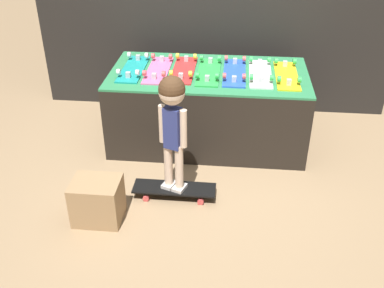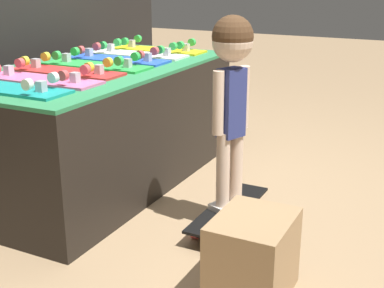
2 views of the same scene
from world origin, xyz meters
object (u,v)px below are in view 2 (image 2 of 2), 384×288
at_px(skateboard_blue_on_rack, 118,58).
at_px(storage_box, 252,257).
at_px(skateboard_white_on_rack, 138,53).
at_px(skateboard_yellow_on_rack, 158,49).
at_px(skateboard_pink_on_rack, 41,78).
at_px(skateboard_red_on_rack, 67,70).
at_px(skateboard_teal_on_rack, 6,87).
at_px(child, 232,77).
at_px(skateboard_green_on_rack, 96,64).
at_px(skateboard_on_floor, 229,211).

height_order(skateboard_blue_on_rack, storage_box, skateboard_blue_on_rack).
bearing_deg(skateboard_white_on_rack, skateboard_blue_on_rack, 179.22).
relative_size(skateboard_white_on_rack, skateboard_yellow_on_rack, 1.00).
bearing_deg(skateboard_pink_on_rack, skateboard_red_on_rack, 6.52).
xyz_separation_m(skateboard_pink_on_rack, skateboard_yellow_on_rack, (1.20, -0.01, 0.00)).
xyz_separation_m(skateboard_teal_on_rack, child, (0.51, -0.97, 0.04)).
xyz_separation_m(skateboard_pink_on_rack, storage_box, (-0.28, -1.30, -0.57)).
bearing_deg(skateboard_blue_on_rack, skateboard_pink_on_rack, -179.28).
bearing_deg(skateboard_blue_on_rack, child, -114.79).
distance_m(skateboard_white_on_rack, skateboard_yellow_on_rack, 0.24).
relative_size(skateboard_red_on_rack, skateboard_blue_on_rack, 1.00).
bearing_deg(skateboard_yellow_on_rack, skateboard_green_on_rack, 179.01).
height_order(skateboard_pink_on_rack, skateboard_white_on_rack, same).
relative_size(skateboard_on_floor, child, 0.69).
bearing_deg(skateboard_yellow_on_rack, skateboard_red_on_rack, 177.59).
bearing_deg(skateboard_yellow_on_rack, skateboard_pink_on_rack, 179.38).
height_order(skateboard_red_on_rack, skateboard_on_floor, skateboard_red_on_rack).
bearing_deg(skateboard_pink_on_rack, skateboard_white_on_rack, 0.35).
bearing_deg(child, skateboard_yellow_on_rack, 65.96).
height_order(skateboard_teal_on_rack, skateboard_yellow_on_rack, same).
xyz_separation_m(skateboard_blue_on_rack, child, (-0.45, -0.97, 0.04)).
relative_size(skateboard_green_on_rack, skateboard_on_floor, 0.98).
relative_size(skateboard_blue_on_rack, storage_box, 1.84).
xyz_separation_m(skateboard_green_on_rack, skateboard_white_on_rack, (0.48, 0.01, 0.00)).
relative_size(skateboard_red_on_rack, skateboard_green_on_rack, 1.00).
bearing_deg(skateboard_yellow_on_rack, child, -134.33).
height_order(skateboard_green_on_rack, skateboard_yellow_on_rack, same).
bearing_deg(skateboard_blue_on_rack, skateboard_teal_on_rack, -179.88).
bearing_deg(skateboard_teal_on_rack, skateboard_red_on_rack, 2.43).
bearing_deg(skateboard_red_on_rack, child, -88.26).
height_order(skateboard_white_on_rack, storage_box, skateboard_white_on_rack).
height_order(skateboard_red_on_rack, storage_box, skateboard_red_on_rack).
distance_m(skateboard_yellow_on_rack, storage_box, 2.04).
distance_m(skateboard_blue_on_rack, child, 1.07).
xyz_separation_m(skateboard_yellow_on_rack, child, (-0.93, -0.95, 0.04)).
bearing_deg(skateboard_teal_on_rack, skateboard_yellow_on_rack, -0.80).
height_order(skateboard_green_on_rack, child, child).
bearing_deg(child, skateboard_white_on_rack, 74.89).
bearing_deg(skateboard_teal_on_rack, skateboard_pink_on_rack, -1.69).
bearing_deg(skateboard_teal_on_rack, storage_box, -91.81).
relative_size(skateboard_yellow_on_rack, child, 0.68).
relative_size(skateboard_teal_on_rack, child, 0.68).
bearing_deg(skateboard_yellow_on_rack, skateboard_teal_on_rack, 179.20).
distance_m(skateboard_pink_on_rack, storage_box, 1.45).
relative_size(skateboard_pink_on_rack, skateboard_on_floor, 0.98).
distance_m(skateboard_blue_on_rack, skateboard_on_floor, 1.26).
height_order(skateboard_pink_on_rack, skateboard_yellow_on_rack, same).
distance_m(skateboard_pink_on_rack, child, 1.00).
height_order(skateboard_yellow_on_rack, storage_box, skateboard_yellow_on_rack).
distance_m(skateboard_blue_on_rack, skateboard_white_on_rack, 0.24).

